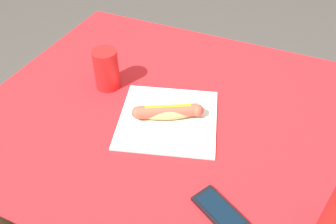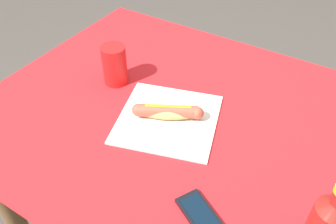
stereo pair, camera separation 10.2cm
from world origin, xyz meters
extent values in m
cylinder|color=brown|center=(-0.50, -0.38, 0.36)|extent=(0.07, 0.07, 0.72)
cylinder|color=brown|center=(-0.50, 0.38, 0.36)|extent=(0.07, 0.07, 0.72)
cube|color=brown|center=(0.00, 0.00, 0.73)|extent=(1.15, 0.91, 0.03)
cube|color=red|center=(0.00, 0.00, 0.75)|extent=(1.21, 0.97, 0.00)
cube|color=silver|center=(-0.03, -0.04, 0.76)|extent=(0.35, 0.35, 0.01)
ellipsoid|color=tan|center=(-0.03, -0.04, 0.78)|extent=(0.17, 0.12, 0.04)
cylinder|color=#BC4C38|center=(-0.03, -0.04, 0.79)|extent=(0.17, 0.12, 0.04)
sphere|color=#BC4C38|center=(0.05, 0.00, 0.79)|extent=(0.04, 0.04, 0.04)
sphere|color=#BC4C38|center=(-0.11, -0.08, 0.79)|extent=(0.04, 0.04, 0.04)
cube|color=yellow|center=(-0.03, -0.04, 0.80)|extent=(0.12, 0.07, 0.00)
cube|color=black|center=(0.20, -0.28, 0.76)|extent=(0.15, 0.12, 0.01)
cube|color=black|center=(0.20, -0.28, 0.77)|extent=(0.12, 0.10, 0.00)
cone|color=maroon|center=(0.43, -0.25, 0.95)|extent=(0.06, 0.06, 0.02)
cylinder|color=red|center=(-0.28, 0.03, 0.82)|extent=(0.08, 0.08, 0.13)
camera|label=1|loc=(0.28, -0.73, 1.46)|focal=37.75mm
camera|label=2|loc=(0.37, -0.69, 1.46)|focal=37.75mm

